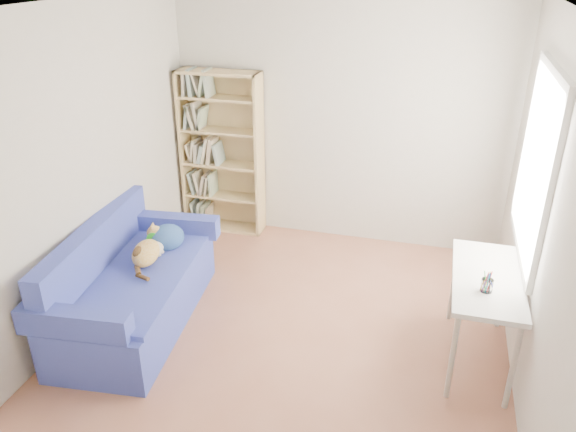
# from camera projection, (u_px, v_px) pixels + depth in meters

# --- Properties ---
(ground) EXTENTS (4.00, 4.00, 0.00)m
(ground) POSITION_uv_depth(u_px,v_px,m) (287.00, 341.00, 4.63)
(ground) COLOR #905741
(ground) RESTS_ON ground
(room_shell) EXTENTS (3.54, 4.04, 2.62)m
(room_shell) POSITION_uv_depth(u_px,v_px,m) (302.00, 152.00, 3.93)
(room_shell) COLOR silver
(room_shell) RESTS_ON ground
(sofa) EXTENTS (1.02, 1.86, 0.88)m
(sofa) POSITION_uv_depth(u_px,v_px,m) (132.00, 286.00, 4.77)
(sofa) COLOR navy
(sofa) RESTS_ON ground
(bookshelf) EXTENTS (0.90, 0.28, 1.79)m
(bookshelf) POSITION_uv_depth(u_px,v_px,m) (222.00, 159.00, 6.18)
(bookshelf) COLOR tan
(bookshelf) RESTS_ON ground
(desk) EXTENTS (0.50, 1.09, 0.75)m
(desk) POSITION_uv_depth(u_px,v_px,m) (486.00, 286.00, 4.15)
(desk) COLOR white
(desk) RESTS_ON ground
(pen_cup) EXTENTS (0.08, 0.08, 0.16)m
(pen_cup) POSITION_uv_depth(u_px,v_px,m) (487.00, 284.00, 3.91)
(pen_cup) COLOR white
(pen_cup) RESTS_ON desk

